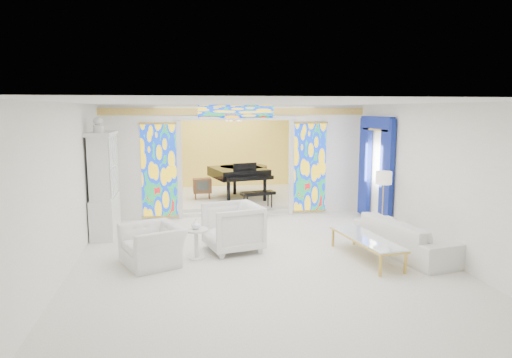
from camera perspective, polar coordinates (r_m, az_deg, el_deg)
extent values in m
plane|color=white|center=(10.62, -1.10, -7.03)|extent=(12.00, 12.00, 0.00)
cube|color=white|center=(10.22, -1.15, 9.39)|extent=(7.00, 12.00, 0.02)
cube|color=white|center=(16.24, -4.28, 3.82)|extent=(7.00, 0.02, 3.00)
cube|color=white|center=(4.59, 10.24, -8.96)|extent=(7.00, 0.02, 3.00)
cube|color=white|center=(10.39, -20.58, 0.52)|extent=(0.02, 12.00, 3.00)
cube|color=white|center=(11.37, 16.61, 1.38)|extent=(0.02, 12.00, 3.00)
cube|color=white|center=(12.22, -14.23, 1.97)|extent=(2.00, 0.18, 3.00)
cube|color=white|center=(12.83, 8.64, 2.44)|extent=(2.00, 0.18, 3.00)
cube|color=white|center=(12.20, -2.56, 8.33)|extent=(3.00, 0.18, 0.40)
cube|color=silver|center=(12.11, -9.51, 1.10)|extent=(0.12, 0.06, 2.60)
cube|color=silver|center=(12.48, 4.40, 1.42)|extent=(0.12, 0.06, 2.60)
cube|color=silver|center=(12.10, -2.49, 7.62)|extent=(3.24, 0.06, 0.12)
cube|color=#E6CA56|center=(12.10, -2.50, 8.43)|extent=(7.00, 0.05, 0.18)
cube|color=gold|center=(12.11, -12.02, 1.03)|extent=(0.90, 0.04, 2.40)
cube|color=gold|center=(12.61, 6.75, 1.46)|extent=(0.90, 0.04, 2.40)
cube|color=gold|center=(12.09, -2.49, 8.43)|extent=(2.00, 0.04, 0.34)
cube|color=white|center=(14.56, -3.51, -2.35)|extent=(6.80, 3.80, 0.18)
cube|color=#DFC84D|center=(16.12, -4.24, 3.79)|extent=(6.70, 0.10, 2.90)
cylinder|color=gold|center=(14.21, -2.75, 7.38)|extent=(0.48, 0.48, 0.30)
cube|color=navy|center=(11.39, 16.01, 0.65)|extent=(0.12, 0.55, 2.60)
cube|color=navy|center=(12.56, 13.46, 1.48)|extent=(0.12, 0.55, 2.60)
cube|color=navy|center=(11.88, 14.90, 6.83)|extent=(0.14, 1.70, 0.30)
cube|color=gold|center=(11.88, 14.87, 6.02)|extent=(0.12, 1.50, 0.06)
cube|color=silver|center=(11.11, -18.29, -4.37)|extent=(0.50, 1.40, 0.90)
cube|color=silver|center=(10.92, -18.58, 1.52)|extent=(0.44, 1.30, 1.40)
cube|color=white|center=(10.88, -17.39, 1.56)|extent=(0.01, 1.20, 1.30)
cube|color=silver|center=(10.85, -18.77, 5.40)|extent=(0.56, 1.46, 0.08)
cylinder|color=silver|center=(10.50, -19.10, 5.95)|extent=(0.22, 0.22, 0.16)
sphere|color=silver|center=(10.50, -19.15, 6.82)|extent=(0.20, 0.20, 0.20)
imported|color=silver|center=(8.83, -12.81, -8.05)|extent=(1.36, 1.43, 0.73)
imported|color=white|center=(9.38, -2.94, -6.06)|extent=(1.29, 1.27, 0.98)
imported|color=silver|center=(9.70, 18.29, -6.85)|extent=(1.36, 2.54, 0.70)
cylinder|color=silver|center=(8.93, -7.51, -6.32)|extent=(0.62, 0.62, 0.03)
cylinder|color=silver|center=(9.01, -7.47, -8.09)|extent=(0.10, 0.10, 0.55)
cylinder|color=silver|center=(9.09, -7.43, -9.73)|extent=(0.41, 0.41, 0.03)
imported|color=white|center=(8.90, -7.52, -5.60)|extent=(0.20, 0.20, 0.19)
cube|color=white|center=(9.13, 13.63, -7.18)|extent=(0.81, 1.99, 0.04)
cube|color=gold|center=(9.14, 13.62, -7.31)|extent=(0.84, 2.03, 0.03)
cube|color=gold|center=(8.32, 15.28, -10.41)|extent=(0.05, 0.05, 0.40)
cube|color=gold|center=(8.59, 18.17, -9.93)|extent=(0.05, 0.05, 0.40)
cube|color=gold|center=(9.85, 9.60, -7.20)|extent=(0.05, 0.05, 0.40)
cube|color=gold|center=(10.08, 12.18, -6.91)|extent=(0.05, 0.05, 0.40)
cylinder|color=gold|center=(11.06, 15.40, -6.63)|extent=(0.32, 0.32, 0.03)
cylinder|color=gold|center=(10.90, 15.54, -3.27)|extent=(0.03, 0.03, 1.35)
cylinder|color=white|center=(10.79, 15.68, 0.15)|extent=(0.46, 0.46, 0.29)
cube|color=black|center=(13.91, -2.23, 0.81)|extent=(1.82, 1.90, 0.29)
cylinder|color=black|center=(14.36, -1.57, 1.06)|extent=(1.78, 1.78, 0.29)
cube|color=black|center=(13.06, -0.82, 0.11)|extent=(1.43, 0.61, 0.10)
cube|color=beige|center=(12.98, -0.68, 0.15)|extent=(1.28, 0.39, 0.03)
cube|color=black|center=(13.35, -1.39, 1.47)|extent=(0.71, 0.19, 0.26)
cube|color=black|center=(12.55, 0.24, -1.78)|extent=(0.99, 0.56, 0.08)
cylinder|color=black|center=(13.12, -3.46, -1.74)|extent=(0.12, 0.12, 0.64)
cylinder|color=black|center=(13.53, 1.11, -1.41)|extent=(0.12, 0.12, 0.64)
cylinder|color=black|center=(14.60, -2.69, -0.67)|extent=(0.12, 0.12, 0.64)
cube|color=brown|center=(13.89, -6.74, -0.83)|extent=(0.55, 0.39, 0.44)
cube|color=#333835|center=(13.71, -6.67, -0.84)|extent=(0.35, 0.03, 0.28)
cone|color=brown|center=(13.80, -7.53, -2.23)|extent=(0.03, 0.03, 0.19)
cone|color=brown|center=(13.84, -5.80, -2.17)|extent=(0.03, 0.03, 0.19)
cone|color=brown|center=(14.06, -7.62, -2.03)|extent=(0.03, 0.03, 0.19)
cone|color=brown|center=(14.10, -5.92, -1.97)|extent=(0.03, 0.03, 0.19)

